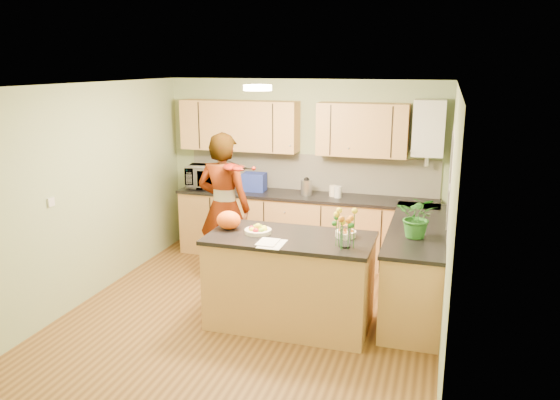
# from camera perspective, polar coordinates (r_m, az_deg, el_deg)

# --- Properties ---
(floor) EXTENTS (4.50, 4.50, 0.00)m
(floor) POSITION_cam_1_polar(r_m,az_deg,el_deg) (6.15, -3.06, -12.05)
(floor) COLOR brown
(floor) RESTS_ON ground
(ceiling) EXTENTS (4.00, 4.50, 0.02)m
(ceiling) POSITION_cam_1_polar(r_m,az_deg,el_deg) (5.53, -3.41, 11.92)
(ceiling) COLOR silver
(ceiling) RESTS_ON wall_back
(wall_back) EXTENTS (4.00, 0.02, 2.50)m
(wall_back) POSITION_cam_1_polar(r_m,az_deg,el_deg) (7.81, 2.46, 3.33)
(wall_back) COLOR #9CAE7C
(wall_back) RESTS_ON floor
(wall_front) EXTENTS (4.00, 0.02, 2.50)m
(wall_front) POSITION_cam_1_polar(r_m,az_deg,el_deg) (3.79, -15.13, -9.04)
(wall_front) COLOR #9CAE7C
(wall_front) RESTS_ON floor
(wall_left) EXTENTS (0.02, 4.50, 2.50)m
(wall_left) POSITION_cam_1_polar(r_m,az_deg,el_deg) (6.65, -19.62, 0.61)
(wall_left) COLOR #9CAE7C
(wall_left) RESTS_ON floor
(wall_right) EXTENTS (0.02, 4.50, 2.50)m
(wall_right) POSITION_cam_1_polar(r_m,az_deg,el_deg) (5.38, 17.22, -2.27)
(wall_right) COLOR #9CAE7C
(wall_right) RESTS_ON floor
(back_counter) EXTENTS (3.64, 0.62, 0.94)m
(back_counter) POSITION_cam_1_polar(r_m,az_deg,el_deg) (7.69, 2.56, -2.83)
(back_counter) COLOR tan
(back_counter) RESTS_ON floor
(right_counter) EXTENTS (0.62, 2.24, 0.94)m
(right_counter) POSITION_cam_1_polar(r_m,az_deg,el_deg) (6.43, 14.06, -6.69)
(right_counter) COLOR tan
(right_counter) RESTS_ON floor
(splashback) EXTENTS (3.60, 0.02, 0.52)m
(splashback) POSITION_cam_1_polar(r_m,az_deg,el_deg) (7.78, 3.14, 2.90)
(splashback) COLOR #ECE6CD
(splashback) RESTS_ON back_counter
(upper_cabinets) EXTENTS (3.20, 0.34, 0.70)m
(upper_cabinets) POSITION_cam_1_polar(r_m,az_deg,el_deg) (7.60, 0.89, 7.62)
(upper_cabinets) COLOR tan
(upper_cabinets) RESTS_ON wall_back
(boiler) EXTENTS (0.40, 0.30, 0.86)m
(boiler) POSITION_cam_1_polar(r_m,az_deg,el_deg) (7.32, 15.29, 7.24)
(boiler) COLOR silver
(boiler) RESTS_ON wall_back
(window_right) EXTENTS (0.01, 1.30, 1.05)m
(window_right) POSITION_cam_1_polar(r_m,az_deg,el_deg) (5.89, 17.38, 2.12)
(window_right) COLOR silver
(window_right) RESTS_ON wall_right
(light_switch) EXTENTS (0.02, 0.09, 0.09)m
(light_switch) POSITION_cam_1_polar(r_m,az_deg,el_deg) (6.18, -22.81, -0.20)
(light_switch) COLOR silver
(light_switch) RESTS_ON wall_left
(ceiling_lamp) EXTENTS (0.30, 0.30, 0.07)m
(ceiling_lamp) POSITION_cam_1_polar(r_m,az_deg,el_deg) (5.81, -2.36, 11.65)
(ceiling_lamp) COLOR #FFEABF
(ceiling_lamp) RESTS_ON ceiling
(peninsula_island) EXTENTS (1.71, 0.87, 0.98)m
(peninsula_island) POSITION_cam_1_polar(r_m,az_deg,el_deg) (5.79, 1.05, -8.40)
(peninsula_island) COLOR tan
(peninsula_island) RESTS_ON floor
(fruit_dish) EXTENTS (0.28, 0.28, 0.10)m
(fruit_dish) POSITION_cam_1_polar(r_m,az_deg,el_deg) (5.71, -2.31, -3.10)
(fruit_dish) COLOR #FCEBC9
(fruit_dish) RESTS_ON peninsula_island
(orange_bowl) EXTENTS (0.21, 0.21, 0.12)m
(orange_bowl) POSITION_cam_1_polar(r_m,az_deg,el_deg) (5.63, 6.89, -3.32)
(orange_bowl) COLOR #FCEBC9
(orange_bowl) RESTS_ON peninsula_island
(flower_vase) EXTENTS (0.24, 0.24, 0.44)m
(flower_vase) POSITION_cam_1_polar(r_m,az_deg,el_deg) (5.24, 6.86, -1.88)
(flower_vase) COLOR silver
(flower_vase) RESTS_ON peninsula_island
(orange_bag) EXTENTS (0.33, 0.32, 0.20)m
(orange_bag) POSITION_cam_1_polar(r_m,az_deg,el_deg) (5.86, -5.39, -2.10)
(orange_bag) COLOR #FC5E14
(orange_bag) RESTS_ON peninsula_island
(papers) EXTENTS (0.23, 0.32, 0.01)m
(papers) POSITION_cam_1_polar(r_m,az_deg,el_deg) (5.38, -0.84, -4.59)
(papers) COLOR white
(papers) RESTS_ON peninsula_island
(violinist) EXTENTS (0.72, 0.50, 1.90)m
(violinist) POSITION_cam_1_polar(r_m,az_deg,el_deg) (6.86, -5.87, -0.82)
(violinist) COLOR #ECB090
(violinist) RESTS_ON floor
(violin) EXTENTS (0.66, 0.58, 0.17)m
(violin) POSITION_cam_1_polar(r_m,az_deg,el_deg) (6.46, -5.11, 3.46)
(violin) COLOR #570B05
(violin) RESTS_ON violinist
(microwave) EXTENTS (0.65, 0.49, 0.33)m
(microwave) POSITION_cam_1_polar(r_m,az_deg,el_deg) (8.00, -7.52, 2.42)
(microwave) COLOR silver
(microwave) RESTS_ON back_counter
(blue_box) EXTENTS (0.33, 0.25, 0.26)m
(blue_box) POSITION_cam_1_polar(r_m,az_deg,el_deg) (7.77, -2.71, 1.90)
(blue_box) COLOR navy
(blue_box) RESTS_ON back_counter
(kettle) EXTENTS (0.16, 0.16, 0.29)m
(kettle) POSITION_cam_1_polar(r_m,az_deg,el_deg) (7.51, 2.78, 1.40)
(kettle) COLOR silver
(kettle) RESTS_ON back_counter
(jar_cream) EXTENTS (0.11, 0.11, 0.15)m
(jar_cream) POSITION_cam_1_polar(r_m,az_deg,el_deg) (7.48, 5.55, 0.96)
(jar_cream) COLOR #FCEBC9
(jar_cream) RESTS_ON back_counter
(jar_white) EXTENTS (0.13, 0.13, 0.16)m
(jar_white) POSITION_cam_1_polar(r_m,az_deg,el_deg) (7.41, 6.06, 0.84)
(jar_white) COLOR silver
(jar_white) RESTS_ON back_counter
(potted_plant) EXTENTS (0.46, 0.42, 0.46)m
(potted_plant) POSITION_cam_1_polar(r_m,az_deg,el_deg) (5.82, 14.23, -1.70)
(potted_plant) COLOR #296C24
(potted_plant) RESTS_ON right_counter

